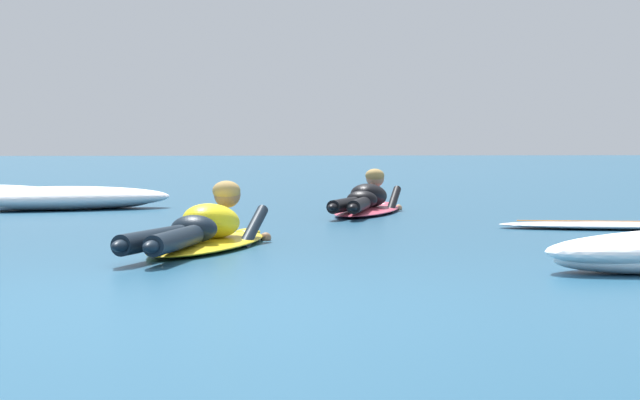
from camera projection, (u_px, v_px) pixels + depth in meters
name	position (u px, v px, depth m)	size (l,w,h in m)	color
ground_plane	(190.00, 202.00, 15.45)	(120.00, 120.00, 0.00)	navy
surfer_near	(204.00, 231.00, 8.55)	(1.28, 2.61, 0.55)	yellow
surfer_far	(366.00, 202.00, 12.90)	(1.32, 2.59, 0.54)	#E54C66
drifting_surfboard	(622.00, 225.00, 10.63)	(2.28, 1.03, 0.16)	silver
whitewater_mid_right	(55.00, 199.00, 13.67)	(2.92, 1.69, 0.28)	white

